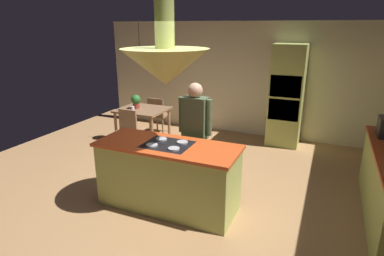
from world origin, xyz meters
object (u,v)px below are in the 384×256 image
(chair_facing_island, at_px, (125,129))
(cup_on_table, at_px, (133,109))
(person_at_island, at_px, (195,130))
(oven_tower, at_px, (286,96))
(potted_plant_on_table, at_px, (136,101))
(dining_table, at_px, (143,114))
(chair_by_back_wall, at_px, (158,113))
(kitchen_island, at_px, (168,176))

(chair_facing_island, relative_size, cup_on_table, 9.67)
(person_at_island, bearing_deg, cup_on_table, 147.59)
(person_at_island, relative_size, chair_facing_island, 1.92)
(oven_tower, bearing_deg, potted_plant_on_table, -158.13)
(dining_table, distance_m, chair_facing_island, 0.67)
(cup_on_table, bearing_deg, dining_table, 65.97)
(dining_table, height_order, person_at_island, person_at_island)
(potted_plant_on_table, bearing_deg, chair_by_back_wall, 79.37)
(potted_plant_on_table, bearing_deg, kitchen_island, -48.50)
(kitchen_island, height_order, chair_by_back_wall, kitchen_island)
(oven_tower, distance_m, person_at_island, 2.76)
(oven_tower, height_order, chair_by_back_wall, oven_tower)
(kitchen_island, relative_size, person_at_island, 1.17)
(kitchen_island, relative_size, dining_table, 1.96)
(kitchen_island, relative_size, oven_tower, 0.92)
(chair_facing_island, distance_m, potted_plant_on_table, 0.76)
(oven_tower, height_order, dining_table, oven_tower)
(oven_tower, bearing_deg, chair_facing_island, -147.29)
(kitchen_island, relative_size, potted_plant_on_table, 6.50)
(chair_by_back_wall, bearing_deg, kitchen_island, 121.67)
(kitchen_island, bearing_deg, chair_by_back_wall, 121.67)
(dining_table, height_order, chair_facing_island, chair_facing_island)
(chair_by_back_wall, bearing_deg, chair_facing_island, 90.00)
(oven_tower, height_order, person_at_island, oven_tower)
(kitchen_island, bearing_deg, cup_on_table, 133.66)
(chair_facing_island, xyz_separation_m, potted_plant_on_table, (-0.13, 0.62, 0.42))
(chair_by_back_wall, relative_size, potted_plant_on_table, 2.90)
(oven_tower, bearing_deg, cup_on_table, -154.85)
(cup_on_table, bearing_deg, chair_facing_island, -77.54)
(dining_table, xyz_separation_m, chair_by_back_wall, (0.00, 0.66, -0.15))
(chair_facing_island, bearing_deg, potted_plant_on_table, 101.70)
(chair_facing_island, height_order, chair_by_back_wall, same)
(oven_tower, xyz_separation_m, chair_facing_island, (-2.80, -1.80, -0.55))
(oven_tower, height_order, potted_plant_on_table, oven_tower)
(kitchen_island, height_order, potted_plant_on_table, potted_plant_on_table)
(cup_on_table, bearing_deg, kitchen_island, -46.34)
(chair_by_back_wall, height_order, potted_plant_on_table, potted_plant_on_table)
(chair_facing_island, bearing_deg, cup_on_table, 102.46)
(potted_plant_on_table, xyz_separation_m, cup_on_table, (0.03, -0.18, -0.12))
(dining_table, bearing_deg, cup_on_table, -114.03)
(dining_table, bearing_deg, potted_plant_on_table, -165.93)
(oven_tower, xyz_separation_m, potted_plant_on_table, (-2.93, -1.18, -0.13))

